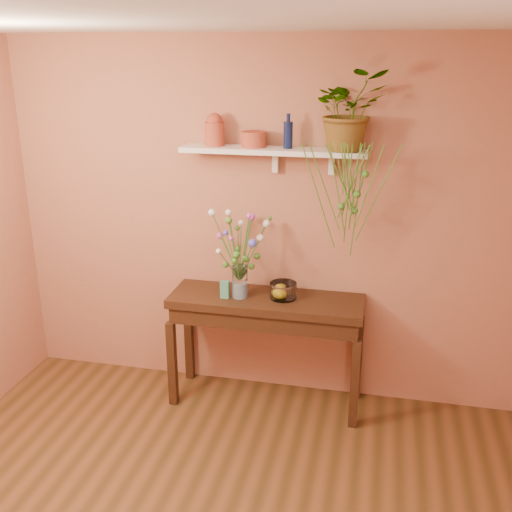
{
  "coord_description": "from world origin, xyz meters",
  "views": [
    {
      "loc": [
        0.83,
        -2.19,
        2.56
      ],
      "look_at": [
        0.0,
        1.55,
        1.25
      ],
      "focal_mm": 41.67,
      "sensor_mm": 36.0,
      "label": 1
    }
  ],
  "objects": [
    {
      "name": "wall_shelf",
      "position": [
        0.06,
        1.87,
        1.92
      ],
      "size": [
        1.3,
        0.24,
        0.19
      ],
      "color": "white",
      "rests_on": "room"
    },
    {
      "name": "plant_fronds",
      "position": [
        0.61,
        1.73,
        1.69
      ],
      "size": [
        0.64,
        0.26,
        0.8
      ],
      "color": "#397122",
      "rests_on": "wall_shelf"
    },
    {
      "name": "lemon",
      "position": [
        0.14,
        1.76,
        0.91
      ],
      "size": [
        0.08,
        0.08,
        0.08
      ],
      "primitive_type": "sphere",
      "color": "yellow",
      "rests_on": "glass_bowl"
    },
    {
      "name": "terracotta_pot",
      "position": [
        -0.09,
        1.89,
        1.99
      ],
      "size": [
        0.18,
        0.18,
        0.11
      ],
      "primitive_type": "cylinder",
      "rotation": [
        0.0,
        0.0,
        0.04
      ],
      "color": "#B0402B",
      "rests_on": "wall_shelf"
    },
    {
      "name": "glass_bowl",
      "position": [
        0.16,
        1.77,
        0.92
      ],
      "size": [
        0.2,
        0.2,
        0.12
      ],
      "color": "white",
      "rests_on": "sideboard"
    },
    {
      "name": "sideboard",
      "position": [
        0.03,
        1.75,
        0.74
      ],
      "size": [
        1.42,
        0.46,
        0.86
      ],
      "color": "#3A2312",
      "rests_on": "ground"
    },
    {
      "name": "spider_plant",
      "position": [
        0.56,
        1.87,
        2.2
      ],
      "size": [
        0.61,
        0.58,
        0.53
      ],
      "primitive_type": "imported",
      "rotation": [
        0.0,
        0.0,
        0.43
      ],
      "color": "#397122",
      "rests_on": "wall_shelf"
    },
    {
      "name": "room",
      "position": [
        0.0,
        0.0,
        1.35
      ],
      "size": [
        4.04,
        4.04,
        2.7
      ],
      "color": "brown",
      "rests_on": "ground"
    },
    {
      "name": "terracotta_jug",
      "position": [
        -0.37,
        1.88,
        2.05
      ],
      "size": [
        0.18,
        0.18,
        0.23
      ],
      "color": "#B0402B",
      "rests_on": "wall_shelf"
    },
    {
      "name": "glass_vase",
      "position": [
        -0.16,
        1.72,
        0.97
      ],
      "size": [
        0.11,
        0.11,
        0.24
      ],
      "color": "white",
      "rests_on": "sideboard"
    },
    {
      "name": "blue_bottle",
      "position": [
        0.15,
        1.88,
        2.03
      ],
      "size": [
        0.07,
        0.07,
        0.24
      ],
      "color": "#0D173D",
      "rests_on": "wall_shelf"
    },
    {
      "name": "bouquet",
      "position": [
        -0.14,
        1.72,
        1.31
      ],
      "size": [
        0.41,
        0.43,
        0.53
      ],
      "color": "#386B28",
      "rests_on": "glass_vase"
    },
    {
      "name": "carton",
      "position": [
        -0.26,
        1.68,
        0.93
      ],
      "size": [
        0.06,
        0.05,
        0.13
      ],
      "primitive_type": "cube",
      "rotation": [
        0.0,
        0.0,
        0.01
      ],
      "color": "#2E677F",
      "rests_on": "sideboard"
    }
  ]
}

